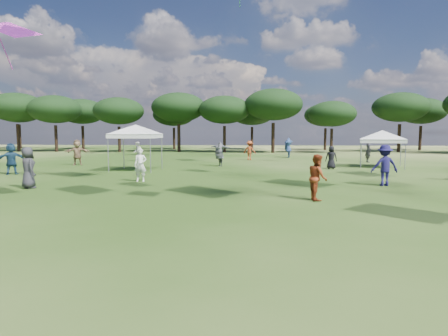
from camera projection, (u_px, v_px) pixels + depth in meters
The scene contains 4 objects.
tree_line at pixel (265, 109), 47.46m from camera, with size 108.78×17.63×7.77m.
tent_left at pixel (136, 127), 23.62m from camera, with size 5.66×5.66×3.21m.
tent_right at pixel (382, 132), 25.89m from camera, with size 5.62×5.62×2.86m.
festival_crowd at pixel (233, 154), 25.86m from camera, with size 29.01×24.66×1.93m.
Camera 1 is at (0.38, -0.79, 2.41)m, focal length 30.00 mm.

